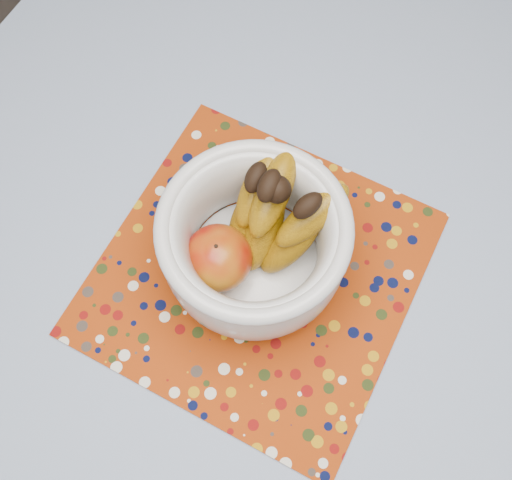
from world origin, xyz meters
TOP-DOWN VIEW (x-y plane):
  - table at (0.00, 0.00)m, footprint 1.20×1.20m
  - tablecloth at (0.00, 0.00)m, footprint 1.32×1.32m
  - placemat at (-0.07, 0.01)m, footprint 0.42×0.42m
  - fruit_bowl at (-0.07, 0.02)m, footprint 0.25×0.25m

SIDE VIEW (x-z plane):
  - table at x=0.00m, z-range 0.30..1.05m
  - tablecloth at x=0.00m, z-range 0.75..0.76m
  - placemat at x=-0.07m, z-range 0.76..0.76m
  - fruit_bowl at x=-0.07m, z-range 0.75..0.95m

